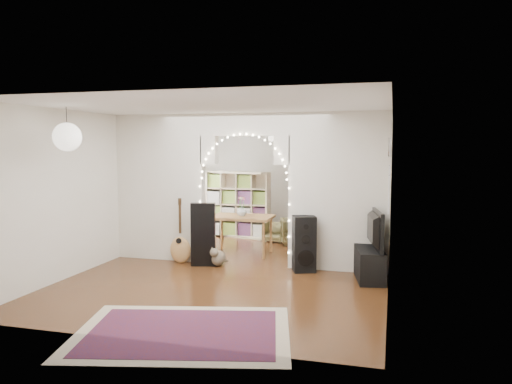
% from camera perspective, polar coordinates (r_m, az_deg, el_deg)
% --- Properties ---
extents(floor, '(7.50, 7.50, 0.00)m').
position_cam_1_polar(floor, '(9.11, -1.20, -8.21)').
color(floor, black).
rests_on(floor, ground).
extents(ceiling, '(5.00, 7.50, 0.02)m').
position_cam_1_polar(ceiling, '(8.88, -1.23, 9.00)').
color(ceiling, white).
rests_on(ceiling, wall_back).
extents(wall_back, '(5.00, 0.02, 2.70)m').
position_cam_1_polar(wall_back, '(12.52, 3.69, 1.72)').
color(wall_back, silver).
rests_on(wall_back, floor).
extents(wall_front, '(5.00, 0.02, 2.70)m').
position_cam_1_polar(wall_front, '(5.43, -12.61, -3.03)').
color(wall_front, silver).
rests_on(wall_front, floor).
extents(wall_left, '(0.02, 7.50, 2.70)m').
position_cam_1_polar(wall_left, '(9.90, -15.23, 0.61)').
color(wall_left, silver).
rests_on(wall_left, floor).
extents(wall_right, '(0.02, 7.50, 2.70)m').
position_cam_1_polar(wall_right, '(8.52, 15.11, -0.11)').
color(wall_right, silver).
rests_on(wall_right, floor).
extents(divider_wall, '(5.00, 0.20, 2.70)m').
position_cam_1_polar(divider_wall, '(8.88, -1.22, 0.77)').
color(divider_wall, silver).
rests_on(divider_wall, floor).
extents(fairy_lights, '(1.64, 0.04, 1.60)m').
position_cam_1_polar(fairy_lights, '(8.75, -1.46, 1.52)').
color(fairy_lights, '#FFEABF').
rests_on(fairy_lights, divider_wall).
extents(window, '(0.04, 1.20, 1.40)m').
position_cam_1_polar(window, '(11.45, -10.54, 2.06)').
color(window, white).
rests_on(window, wall_left).
extents(wall_clock, '(0.03, 0.31, 0.31)m').
position_cam_1_polar(wall_clock, '(7.89, 15.07, 4.93)').
color(wall_clock, white).
rests_on(wall_clock, wall_right).
extents(picture_frames, '(0.02, 0.50, 0.70)m').
position_cam_1_polar(picture_frames, '(7.51, 14.94, 0.34)').
color(picture_frames, white).
rests_on(picture_frames, wall_right).
extents(paper_lantern, '(0.40, 0.40, 0.40)m').
position_cam_1_polar(paper_lantern, '(7.53, -20.78, 5.90)').
color(paper_lantern, white).
rests_on(paper_lantern, ceiling).
extents(ceiling_fan, '(1.10, 1.10, 0.30)m').
position_cam_1_polar(ceiling_fan, '(10.79, 1.82, 6.74)').
color(ceiling_fan, '#D29046').
rests_on(ceiling_fan, ceiling).
extents(area_rug, '(2.77, 2.32, 0.02)m').
position_cam_1_polar(area_rug, '(5.96, -8.40, -15.57)').
color(area_rug, maroon).
rests_on(area_rug, floor).
extents(guitar_case, '(0.45, 0.24, 1.12)m').
position_cam_1_polar(guitar_case, '(8.91, -6.05, -4.85)').
color(guitar_case, black).
rests_on(guitar_case, floor).
extents(acoustic_guitar, '(0.42, 0.30, 1.01)m').
position_cam_1_polar(acoustic_guitar, '(9.18, -8.65, -5.36)').
color(acoustic_guitar, tan).
rests_on(acoustic_guitar, floor).
extents(tabby_cat, '(0.30, 0.56, 0.37)m').
position_cam_1_polar(tabby_cat, '(8.95, -4.36, -7.47)').
color(tabby_cat, brown).
rests_on(tabby_cat, floor).
extents(floor_speaker, '(0.46, 0.43, 0.95)m').
position_cam_1_polar(floor_speaker, '(8.52, 5.51, -5.93)').
color(floor_speaker, black).
rests_on(floor_speaker, floor).
extents(media_console, '(0.57, 1.06, 0.50)m').
position_cam_1_polar(media_console, '(8.24, 12.80, -7.99)').
color(media_console, black).
rests_on(media_console, floor).
extents(tv, '(0.33, 1.08, 0.62)m').
position_cam_1_polar(tv, '(8.13, 12.88, -4.15)').
color(tv, black).
rests_on(tv, media_console).
extents(bookcase, '(1.54, 0.78, 1.53)m').
position_cam_1_polar(bookcase, '(11.72, -2.06, -1.38)').
color(bookcase, beige).
rests_on(bookcase, floor).
extents(dining_table, '(1.22, 0.82, 0.76)m').
position_cam_1_polar(dining_table, '(9.82, -1.64, -3.17)').
color(dining_table, brown).
rests_on(dining_table, floor).
extents(flower_vase, '(0.19, 0.19, 0.19)m').
position_cam_1_polar(flower_vase, '(9.80, -1.65, -2.19)').
color(flower_vase, silver).
rests_on(flower_vase, dining_table).
extents(dining_chair_left, '(0.76, 0.77, 0.56)m').
position_cam_1_polar(dining_chair_left, '(10.87, 4.51, -4.49)').
color(dining_chair_left, brown).
rests_on(dining_chair_left, floor).
extents(dining_chair_right, '(0.51, 0.52, 0.43)m').
position_cam_1_polar(dining_chair_right, '(11.13, 2.17, -4.61)').
color(dining_chair_right, brown).
rests_on(dining_chair_right, floor).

